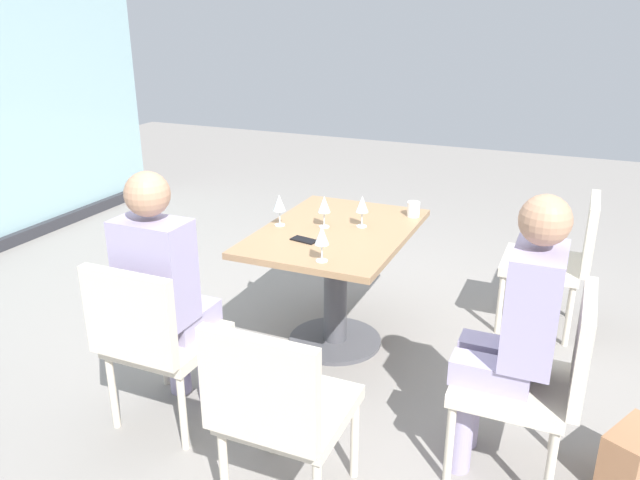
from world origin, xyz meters
TOP-DOWN VIEW (x-y plane):
  - ground_plane at (0.00, 0.00)m, footprint 12.00×12.00m
  - dining_table_main at (0.00, 0.00)m, footprint 1.15×0.81m
  - chair_front_left at (-0.72, -1.19)m, footprint 0.46×0.50m
  - chair_far_left at (-1.08, 0.47)m, footprint 0.50×0.46m
  - chair_front_right at (0.72, -1.19)m, footprint 0.46×0.50m
  - chair_side_end at (-1.34, -0.31)m, footprint 0.50×0.46m
  - person_front_left at (-0.72, -1.08)m, footprint 0.34×0.39m
  - person_far_left at (-0.97, 0.47)m, footprint 0.39×0.34m
  - wine_glass_0 at (0.10, -0.12)m, footprint 0.07×0.07m
  - wine_glass_1 at (-0.47, -0.11)m, footprint 0.07×0.07m
  - wine_glass_2 at (-0.06, 0.33)m, footprint 0.07×0.07m
  - wine_glass_3 at (0.01, 0.08)m, footprint 0.07×0.07m
  - coffee_cup at (0.41, -0.34)m, footprint 0.08×0.08m
  - cell_phone_on_table at (-0.24, 0.09)m, footprint 0.10×0.15m
  - handbag_0 at (-0.64, -1.60)m, footprint 0.34×0.28m
  - handbag_1 at (-0.82, -0.01)m, footprint 0.34×0.25m

SIDE VIEW (x-z plane):
  - ground_plane at x=0.00m, z-range 0.00..0.00m
  - handbag_0 at x=-0.64m, z-range 0.00..0.28m
  - handbag_1 at x=-0.82m, z-range 0.00..0.28m
  - chair_front_left at x=-0.72m, z-range 0.06..0.93m
  - chair_far_left at x=-1.08m, z-range 0.06..0.93m
  - chair_front_right at x=0.72m, z-range 0.06..0.93m
  - chair_side_end at x=-1.34m, z-range 0.06..0.93m
  - dining_table_main at x=0.00m, z-range 0.16..0.89m
  - person_front_left at x=-0.72m, z-range 0.07..1.33m
  - person_far_left at x=-0.97m, z-range 0.07..1.33m
  - cell_phone_on_table at x=-0.24m, z-range 0.73..0.74m
  - coffee_cup at x=0.41m, z-range 0.73..0.82m
  - wine_glass_0 at x=0.10m, z-range 0.77..0.95m
  - wine_glass_1 at x=-0.47m, z-range 0.77..0.95m
  - wine_glass_2 at x=-0.06m, z-range 0.77..0.95m
  - wine_glass_3 at x=0.01m, z-range 0.77..0.95m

